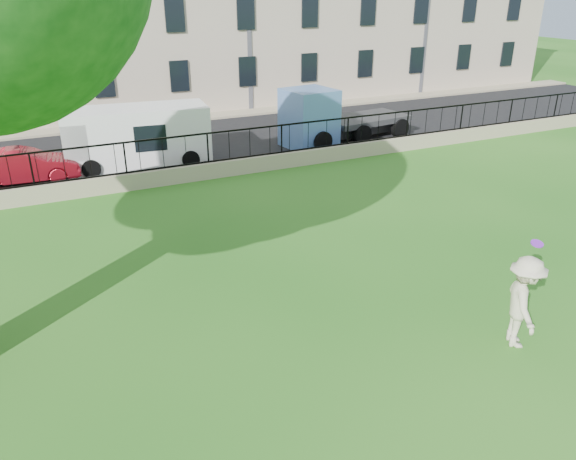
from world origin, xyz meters
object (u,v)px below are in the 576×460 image
blue_truck (345,113)px  man (523,302)px  frisbee (537,244)px  red_sedan (25,166)px  white_van (137,137)px

blue_truck → man: bearing=-115.6°
frisbee → red_sedan: (-9.63, 14.36, -1.02)m
red_sedan → white_van: 4.25m
red_sedan → blue_truck: blue_truck is taller
man → red_sedan: man is taller
man → frisbee: 1.59m
man → blue_truck: blue_truck is taller
white_van → man: bearing=-68.5°
man → frisbee: bearing=-22.3°
red_sedan → blue_truck: 13.62m
blue_truck → white_van: bearing=171.5°
frisbee → blue_truck: bearing=74.7°
frisbee → white_van: white_van is taller
red_sedan → blue_truck: size_ratio=0.62×
frisbee → white_van: bearing=110.2°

